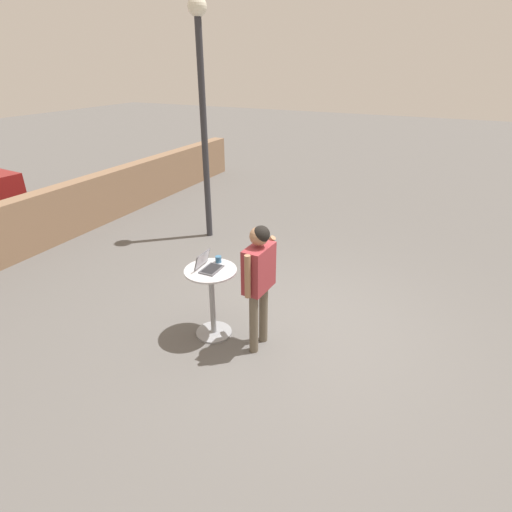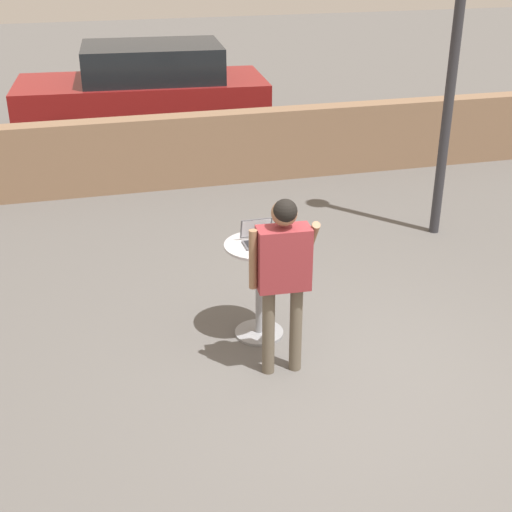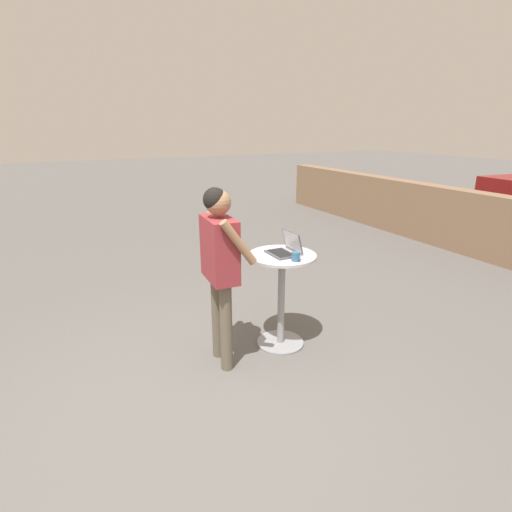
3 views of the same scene
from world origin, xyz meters
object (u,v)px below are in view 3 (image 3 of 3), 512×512
coffee_mug (296,257)px  standing_person (220,256)px  cafe_table (281,290)px  laptop (285,249)px

coffee_mug → standing_person: bearing=-105.7°
cafe_table → laptop: 0.42m
cafe_table → coffee_mug: (0.22, 0.01, 0.41)m
laptop → standing_person: bearing=-87.2°
cafe_table → standing_person: (0.03, -0.64, 0.45)m
cafe_table → coffee_mug: size_ratio=8.78×
laptop → standing_person: size_ratio=0.18×
standing_person → laptop: bearing=92.8°
laptop → coffee_mug: 0.22m
laptop → coffee_mug: (0.22, -0.02, -0.01)m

